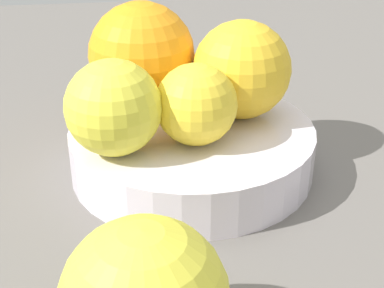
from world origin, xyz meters
The scene contains 6 objects.
ground_plane centered at (0.00, 0.00, -1.00)cm, with size 110.00×110.00×2.00cm, color #66605B.
fruit_bowl centered at (0.00, 0.00, 1.78)cm, with size 19.35×19.35×3.75cm.
orange_in_bowl_0 centered at (-4.20, -1.82, 7.67)cm, with size 7.84×7.84×7.84cm, color yellow.
orange_in_bowl_1 centered at (0.33, 2.38, 6.78)cm, with size 6.06×6.06×6.06cm, color yellow.
orange_in_bowl_2 centered at (3.52, -4.98, 8.13)cm, with size 8.75×8.75×8.75cm, color orange.
orange_in_bowl_3 centered at (5.95, 3.11, 7.21)cm, with size 6.91×6.91×6.91cm, color yellow.
Camera 1 is at (5.08, 39.77, 23.78)cm, focal length 53.31 mm.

